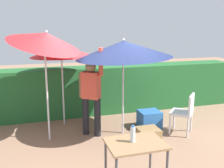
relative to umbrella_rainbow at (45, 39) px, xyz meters
name	(u,v)px	position (x,y,z in m)	size (l,w,h in m)	color
ground_plane	(116,138)	(1.32, -0.34, -2.05)	(24.00, 24.00, 0.00)	#937056
hedge_row	(96,90)	(1.32, 1.43, -1.42)	(8.00, 0.70, 1.25)	#23602D
umbrella_rainbow	(45,39)	(0.00, 0.00, 0.00)	(1.50, 1.44, 2.46)	silver
umbrella_orange	(61,51)	(0.37, 0.81, -0.30)	(1.42, 1.42, 1.92)	silver
umbrella_yellow	(124,49)	(1.54, -0.13, -0.22)	(2.00, 1.99, 2.06)	silver
person_vendor	(91,93)	(0.87, -0.02, -1.12)	(0.49, 0.41, 1.88)	black
chair_plastic	(185,111)	(2.81, -0.53, -1.54)	(0.62, 0.62, 0.89)	silver
cooler_box	(149,119)	(2.23, 0.01, -1.85)	(0.48, 0.43, 0.39)	#2D6BB7
crate_cardboard	(148,136)	(1.86, -0.76, -1.89)	(0.42, 0.38, 0.31)	#9E7A4C
folding_table	(135,148)	(1.06, -2.06, -1.42)	(0.80, 0.60, 0.72)	#4C4C51
bottle_water	(133,134)	(1.02, -2.03, -1.22)	(0.07, 0.07, 0.24)	silver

